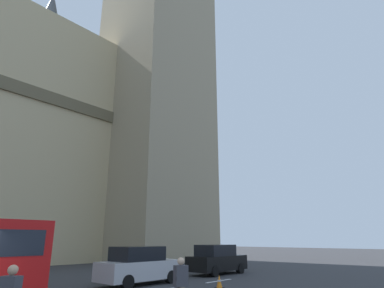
{
  "coord_description": "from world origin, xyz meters",
  "views": [
    {
      "loc": [
        -2.82,
        -11.57,
        2.24
      ],
      "look_at": [
        16.2,
        5.44,
        9.79
      ],
      "focal_mm": 29.97,
      "sensor_mm": 36.0,
      "label": 1
    }
  ],
  "objects_px": {
    "traffic_cone_east": "(219,282)",
    "pedestrian_by_kerb": "(181,285)",
    "sedan_lead": "(140,266)",
    "sedan_trailing": "(217,259)"
  },
  "relations": [
    {
      "from": "sedan_lead",
      "to": "pedestrian_by_kerb",
      "type": "relative_size",
      "value": 2.6
    },
    {
      "from": "sedan_lead",
      "to": "pedestrian_by_kerb",
      "type": "xyz_separation_m",
      "value": [
        -3.72,
        -6.48,
        -0.0
      ]
    },
    {
      "from": "pedestrian_by_kerb",
      "to": "sedan_lead",
      "type": "bearing_deg",
      "value": 60.17
    },
    {
      "from": "sedan_lead",
      "to": "traffic_cone_east",
      "type": "relative_size",
      "value": 7.59
    },
    {
      "from": "sedan_lead",
      "to": "traffic_cone_east",
      "type": "height_order",
      "value": "sedan_lead"
    },
    {
      "from": "traffic_cone_east",
      "to": "pedestrian_by_kerb",
      "type": "relative_size",
      "value": 0.34
    },
    {
      "from": "traffic_cone_east",
      "to": "pedestrian_by_kerb",
      "type": "bearing_deg",
      "value": -153.59
    },
    {
      "from": "sedan_trailing",
      "to": "pedestrian_by_kerb",
      "type": "distance_m",
      "value": 12.17
    },
    {
      "from": "sedan_trailing",
      "to": "traffic_cone_east",
      "type": "xyz_separation_m",
      "value": [
        -4.79,
        -3.78,
        -0.63
      ]
    },
    {
      "from": "traffic_cone_east",
      "to": "pedestrian_by_kerb",
      "type": "height_order",
      "value": "pedestrian_by_kerb"
    }
  ]
}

